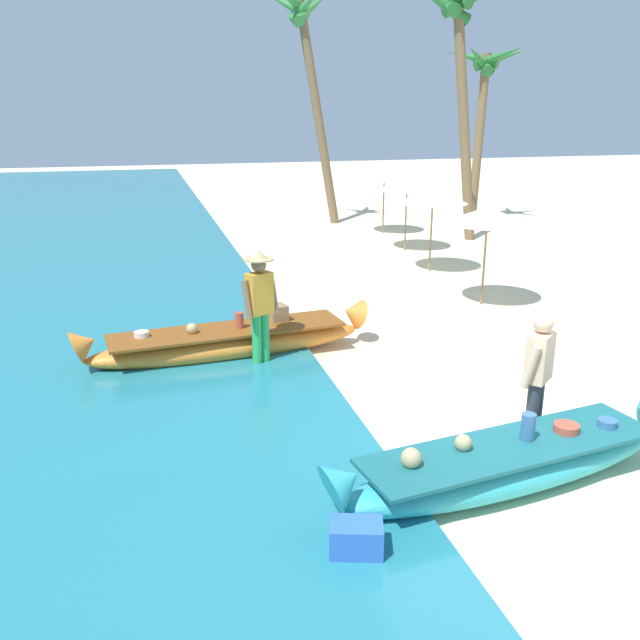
# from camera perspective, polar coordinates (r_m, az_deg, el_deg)

# --- Properties ---
(ground_plane) EXTENTS (80.00, 80.00, 0.00)m
(ground_plane) POSITION_cam_1_polar(r_m,az_deg,el_deg) (8.11, 15.33, -10.39)
(ground_plane) COLOR beige
(boat_cyan_foreground) EXTENTS (4.16, 1.35, 0.78)m
(boat_cyan_foreground) POSITION_cam_1_polar(r_m,az_deg,el_deg) (7.25, 15.65, -11.53)
(boat_cyan_foreground) COLOR #33B2BC
(boat_cyan_foreground) RESTS_ON ground
(boat_orange_midground) EXTENTS (4.59, 1.27, 0.79)m
(boat_orange_midground) POSITION_cam_1_polar(r_m,az_deg,el_deg) (10.45, -7.66, -1.82)
(boat_orange_midground) COLOR orange
(boat_orange_midground) RESTS_ON ground
(person_vendor_hatted) EXTENTS (0.58, 0.45, 1.78)m
(person_vendor_hatted) POSITION_cam_1_polar(r_m,az_deg,el_deg) (9.79, -5.09, 1.58)
(person_vendor_hatted) COLOR green
(person_vendor_hatted) RESTS_ON ground
(person_tourist_customer) EXTENTS (0.55, 0.50, 1.57)m
(person_tourist_customer) POSITION_cam_1_polar(r_m,az_deg,el_deg) (7.97, 17.87, -4.17)
(person_tourist_customer) COLOR #333842
(person_tourist_customer) RESTS_ON ground
(parasol_row_0) EXTENTS (1.60, 1.60, 1.91)m
(parasol_row_0) POSITION_cam_1_polar(r_m,az_deg,el_deg) (13.27, 13.93, 8.56)
(parasol_row_0) COLOR #8E6B47
(parasol_row_0) RESTS_ON ground
(parasol_row_1) EXTENTS (1.60, 1.60, 1.91)m
(parasol_row_1) POSITION_cam_1_polar(r_m,az_deg,el_deg) (15.87, 9.48, 10.25)
(parasol_row_1) COLOR #8E6B47
(parasol_row_1) RESTS_ON ground
(parasol_row_2) EXTENTS (1.60, 1.60, 1.91)m
(parasol_row_2) POSITION_cam_1_polar(r_m,az_deg,el_deg) (18.22, 7.34, 11.27)
(parasol_row_2) COLOR #8E6B47
(parasol_row_2) RESTS_ON ground
(parasol_row_3) EXTENTS (1.60, 1.60, 1.91)m
(parasol_row_3) POSITION_cam_1_polar(r_m,az_deg,el_deg) (20.68, 5.43, 12.08)
(parasol_row_3) COLOR #8E6B47
(parasol_row_3) RESTS_ON ground
(palm_tree_tall_inland) EXTENTS (2.42, 2.47, 7.14)m
(palm_tree_tall_inland) POSITION_cam_1_polar(r_m,az_deg,el_deg) (22.18, -1.22, 22.18)
(palm_tree_tall_inland) COLOR brown
(palm_tree_tall_inland) RESTS_ON ground
(palm_tree_leaning_seaward) EXTENTS (2.84, 2.84, 6.90)m
(palm_tree_leaning_seaward) POSITION_cam_1_polar(r_m,az_deg,el_deg) (19.70, 11.53, 22.60)
(palm_tree_leaning_seaward) COLOR brown
(palm_tree_leaning_seaward) RESTS_ON ground
(palm_tree_mid_cluster) EXTENTS (2.47, 2.66, 5.56)m
(palm_tree_mid_cluster) POSITION_cam_1_polar(r_m,az_deg,el_deg) (23.09, 13.69, 18.90)
(palm_tree_mid_cluster) COLOR brown
(palm_tree_mid_cluster) RESTS_ON ground
(cooler_box) EXTENTS (0.52, 0.42, 0.37)m
(cooler_box) POSITION_cam_1_polar(r_m,az_deg,el_deg) (6.05, 3.05, -18.19)
(cooler_box) COLOR blue
(cooler_box) RESTS_ON ground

